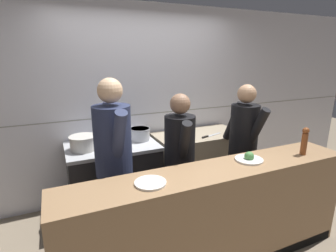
{
  "coord_description": "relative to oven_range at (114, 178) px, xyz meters",
  "views": [
    {
      "loc": [
        -1.16,
        -1.97,
        1.95
      ],
      "look_at": [
        0.03,
        0.7,
        1.15
      ],
      "focal_mm": 28.0,
      "sensor_mm": 36.0,
      "label": 1
    }
  ],
  "objects": [
    {
      "name": "sauce_pot",
      "position": [
        0.03,
        -0.0,
        0.54
      ],
      "size": [
        0.28,
        0.28,
        0.18
      ],
      "color": "#B7BABF",
      "rests_on": "oven_range"
    },
    {
      "name": "prep_counter",
      "position": [
        1.21,
        -0.0,
        -0.01
      ],
      "size": [
        1.22,
        0.65,
        0.88
      ],
      "color": "gray",
      "rests_on": "ground_plane"
    },
    {
      "name": "mixing_bowl_steel",
      "position": [
        0.97,
        0.03,
        0.47
      ],
      "size": [
        0.24,
        0.24,
        0.07
      ],
      "color": "#B7BABF",
      "rests_on": "prep_counter"
    },
    {
      "name": "chef_head_cook",
      "position": [
        -0.12,
        -0.65,
        0.53
      ],
      "size": [
        0.37,
        0.76,
        1.75
      ],
      "rotation": [
        0.0,
        0.0,
        0.04
      ],
      "color": "black",
      "rests_on": "ground_plane"
    },
    {
      "name": "oven_range",
      "position": [
        0.0,
        0.0,
        0.0
      ],
      "size": [
        1.08,
        0.71,
        0.89
      ],
      "color": "#232326",
      "rests_on": "ground_plane"
    },
    {
      "name": "chefs_knife",
      "position": [
        1.3,
        -0.16,
        0.44
      ],
      "size": [
        0.37,
        0.14,
        0.02
      ],
      "color": "#B7BABF",
      "rests_on": "prep_counter"
    },
    {
      "name": "ground_plane",
      "position": [
        0.56,
        -1.04,
        -0.45
      ],
      "size": [
        14.0,
        14.0,
        0.0
      ],
      "primitive_type": "plane",
      "color": "#7F705B"
    },
    {
      "name": "pepper_mill",
      "position": [
        1.64,
        -1.32,
        0.68
      ],
      "size": [
        0.06,
        0.06,
        0.28
      ],
      "color": "brown",
      "rests_on": "pass_counter"
    },
    {
      "name": "braising_pot",
      "position": [
        0.37,
        0.04,
        0.53
      ],
      "size": [
        0.26,
        0.26,
        0.16
      ],
      "color": "#B7BABF",
      "rests_on": "oven_range"
    },
    {
      "name": "wall_back_tiled",
      "position": [
        0.56,
        0.4,
        0.85
      ],
      "size": [
        8.0,
        0.06,
        2.6
      ],
      "color": "silver",
      "rests_on": "ground_plane"
    },
    {
      "name": "stock_pot",
      "position": [
        -0.33,
        -0.04,
        0.53
      ],
      "size": [
        0.3,
        0.3,
        0.17
      ],
      "color": "beige",
      "rests_on": "oven_range"
    },
    {
      "name": "plated_dish_main",
      "position": [
        0.03,
        -1.28,
        0.54
      ],
      "size": [
        0.25,
        0.25,
        0.02
      ],
      "color": "white",
      "rests_on": "pass_counter"
    },
    {
      "name": "chef_line",
      "position": [
        1.44,
        -0.66,
        0.46
      ],
      "size": [
        0.35,
        0.71,
        1.62
      ],
      "rotation": [
        0.0,
        0.0,
        0.05
      ],
      "color": "black",
      "rests_on": "ground_plane"
    },
    {
      "name": "chef_sous",
      "position": [
        0.56,
        -0.7,
        0.43
      ],
      "size": [
        0.39,
        0.69,
        1.58
      ],
      "rotation": [
        0.0,
        0.0,
        -0.24
      ],
      "color": "black",
      "rests_on": "ground_plane"
    },
    {
      "name": "plated_dish_appetiser",
      "position": [
        1.04,
        -1.22,
        0.55
      ],
      "size": [
        0.26,
        0.26,
        0.09
      ],
      "color": "white",
      "rests_on": "pass_counter"
    },
    {
      "name": "pass_counter",
      "position": [
        0.65,
        -1.26,
        0.04
      ],
      "size": [
        2.78,
        0.45,
        0.98
      ],
      "color": "#93704C",
      "rests_on": "ground_plane"
    }
  ]
}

